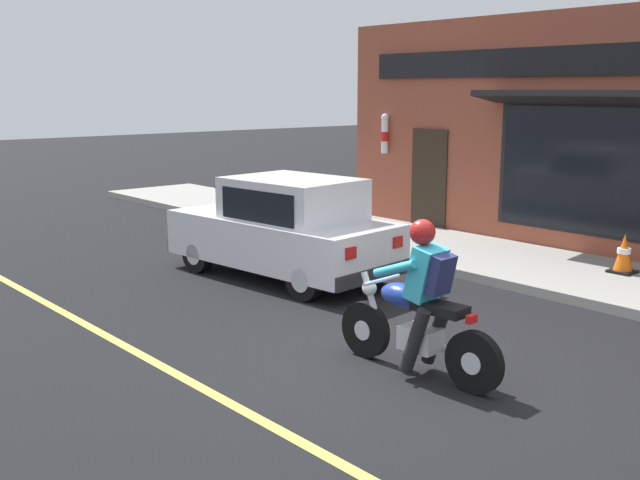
% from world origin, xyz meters
% --- Properties ---
extents(ground_plane, '(80.00, 80.00, 0.00)m').
position_xyz_m(ground_plane, '(0.00, 0.00, 0.00)').
color(ground_plane, black).
extents(sidewalk_curb, '(2.60, 22.00, 0.14)m').
position_xyz_m(sidewalk_curb, '(4.84, 3.00, 0.07)').
color(sidewalk_curb, '#9E9B93').
rests_on(sidewalk_curb, ground).
extents(lane_stripe, '(0.12, 19.80, 0.01)m').
position_xyz_m(lane_stripe, '(-1.80, 3.00, 0.00)').
color(lane_stripe, '#D1C64C').
rests_on(lane_stripe, ground).
extents(storefront_building, '(1.25, 9.48, 4.20)m').
position_xyz_m(storefront_building, '(6.37, 2.06, 2.11)').
color(storefront_building, brown).
rests_on(storefront_building, ground).
extents(motorcycle_with_rider, '(0.58, 2.02, 1.62)m').
position_xyz_m(motorcycle_with_rider, '(0.08, -0.39, 0.68)').
color(motorcycle_with_rider, black).
rests_on(motorcycle_with_rider, ground).
extents(car_hatchback, '(1.98, 3.92, 1.57)m').
position_xyz_m(car_hatchback, '(1.57, 3.67, 0.77)').
color(car_hatchback, black).
rests_on(car_hatchback, ground).
extents(traffic_cone, '(0.36, 0.36, 0.60)m').
position_xyz_m(traffic_cone, '(5.28, 0.10, 0.43)').
color(traffic_cone, black).
rests_on(traffic_cone, sidewalk_curb).
extents(trash_bin, '(0.56, 0.56, 0.98)m').
position_xyz_m(trash_bin, '(4.33, 6.13, 0.64)').
color(trash_bin, '#514C47').
rests_on(trash_bin, sidewalk_curb).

